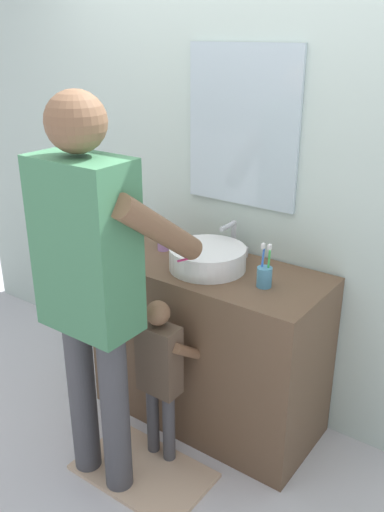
{
  "coord_description": "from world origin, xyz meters",
  "views": [
    {
      "loc": [
        1.39,
        -1.76,
        1.98
      ],
      "look_at": [
        0.0,
        0.15,
        1.0
      ],
      "focal_mm": 38.32,
      "sensor_mm": 36.0,
      "label": 1
    }
  ],
  "objects_px": {
    "soap_bottle": "(163,238)",
    "child_toddler": "(160,368)",
    "toothbrush_cup": "(264,276)",
    "adult_parent": "(91,270)"
  },
  "relations": [
    {
      "from": "soap_bottle",
      "to": "adult_parent",
      "type": "distance_m",
      "value": 0.73
    },
    {
      "from": "child_toddler",
      "to": "adult_parent",
      "type": "bearing_deg",
      "value": -119.04
    },
    {
      "from": "toothbrush_cup",
      "to": "child_toddler",
      "type": "height_order",
      "value": "toothbrush_cup"
    },
    {
      "from": "child_toddler",
      "to": "soap_bottle",
      "type": "bearing_deg",
      "value": 126.59
    },
    {
      "from": "toothbrush_cup",
      "to": "adult_parent",
      "type": "relative_size",
      "value": 0.12
    },
    {
      "from": "soap_bottle",
      "to": "child_toddler",
      "type": "height_order",
      "value": "soap_bottle"
    },
    {
      "from": "toothbrush_cup",
      "to": "soap_bottle",
      "type": "relative_size",
      "value": 1.25
    },
    {
      "from": "soap_bottle",
      "to": "child_toddler",
      "type": "distance_m",
      "value": 0.71
    },
    {
      "from": "soap_bottle",
      "to": "child_toddler",
      "type": "xyz_separation_m",
      "value": [
        0.33,
        -0.44,
        -0.44
      ]
    },
    {
      "from": "soap_bottle",
      "to": "child_toddler",
      "type": "bearing_deg",
      "value": -53.41
    }
  ]
}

